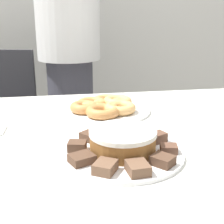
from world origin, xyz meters
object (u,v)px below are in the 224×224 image
Objects in this scene: person_standing at (69,49)px; plate_donuts at (105,110)px; frosted_cake at (123,141)px; office_chair_left at (0,130)px; plate_cake at (123,153)px.

person_standing is 4.83× the size of plate_donuts.
frosted_cake is at bearing -91.12° from plate_donuts.
plate_donuts is 1.95× the size of frosted_cake.
office_chair_left is (-0.44, 0.03, -0.49)m from person_standing.
frosted_cake reaches higher than plate_cake.
plate_cake is at bearing -91.12° from plate_donuts.
plate_cake is at bearing -84.68° from person_standing.
office_chair_left is 0.96m from plate_donuts.
office_chair_left is 1.29m from frosted_cake.
person_standing is 1.93× the size of office_chair_left.
frosted_cake reaches higher than plate_donuts.
person_standing is 5.16× the size of plate_cake.
office_chair_left is 4.88× the size of frosted_cake.
person_standing is at bearing 95.32° from plate_cake.
plate_cake is 0.40m from plate_donuts.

